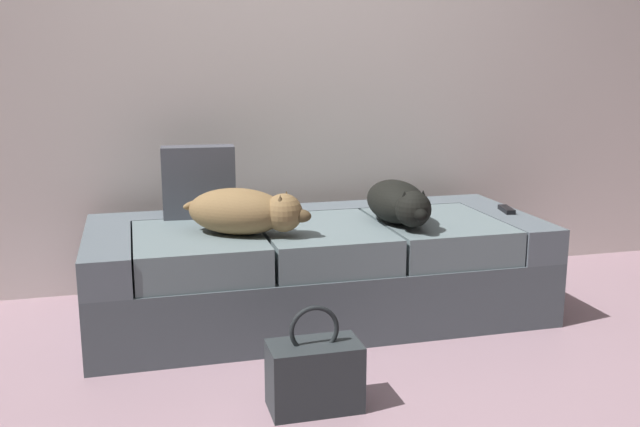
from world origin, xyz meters
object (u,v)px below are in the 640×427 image
(throw_pillow, at_px, (199,182))
(handbag, at_px, (314,374))
(couch, at_px, (317,269))
(tv_remote, at_px, (506,209))
(dog_tan, at_px, (245,211))
(dog_dark, at_px, (399,203))

(throw_pillow, height_order, handbag, throw_pillow)
(couch, distance_m, handbag, 0.94)
(couch, height_order, tv_remote, tv_remote)
(dog_tan, relative_size, handbag, 1.47)
(couch, relative_size, dog_tan, 3.76)
(handbag, bearing_deg, dog_dark, 52.22)
(handbag, bearing_deg, couch, 74.86)
(couch, xyz_separation_m, dog_dark, (0.35, -0.13, 0.33))
(couch, bearing_deg, dog_dark, -20.36)
(throw_pillow, xyz_separation_m, handbag, (0.27, -1.14, -0.50))
(dog_tan, xyz_separation_m, tv_remote, (1.32, 0.13, -0.09))
(dog_dark, distance_m, tv_remote, 0.63)
(couch, xyz_separation_m, tv_remote, (0.96, -0.02, 0.24))
(couch, relative_size, tv_remote, 13.89)
(dog_dark, height_order, throw_pillow, throw_pillow)
(dog_dark, bearing_deg, couch, 159.64)
(couch, distance_m, dog_dark, 0.50)
(dog_dark, relative_size, handbag, 1.51)
(dog_tan, bearing_deg, couch, 23.35)
(dog_tan, distance_m, handbag, 0.87)
(throw_pillow, distance_m, handbag, 1.28)
(throw_pillow, bearing_deg, handbag, -76.54)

